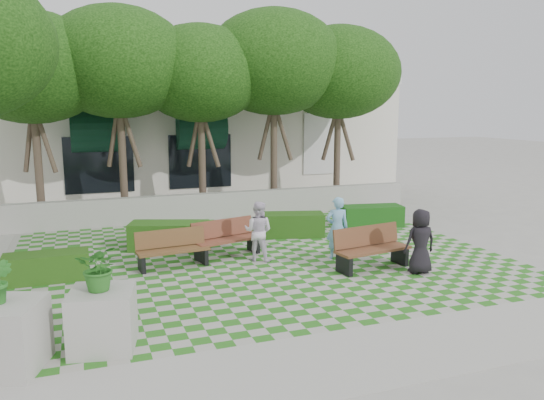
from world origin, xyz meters
name	(u,v)px	position (x,y,z in m)	size (l,w,h in m)	color
ground	(274,269)	(0.00, 0.00, 0.00)	(90.00, 90.00, 0.00)	gray
lawn	(260,258)	(0.00, 1.00, 0.01)	(12.00, 12.00, 0.00)	#2B721E
sidewalk_south	(378,354)	(0.00, -4.70, 0.01)	(16.00, 2.00, 0.01)	#9E9B93
retaining_wall	(212,206)	(0.00, 6.20, 0.45)	(15.00, 0.36, 0.90)	#9E9B93
bench_east	(371,249)	(2.22, -0.71, 0.48)	(1.98, 0.92, 1.00)	brown
bench_mid	(226,239)	(-0.77, 1.49, 0.45)	(1.89, 1.05, 0.94)	brown
bench_west	(172,249)	(-2.23, 1.01, 0.43)	(1.76, 0.73, 0.90)	brown
hedge_east	(372,216)	(4.56, 3.22, 0.34)	(1.95, 0.78, 0.68)	#144713
hedge_midright	(290,225)	(1.60, 2.93, 0.35)	(1.98, 0.79, 0.69)	#1E4612
hedge_midleft	(169,236)	(-2.04, 2.69, 0.37)	(2.10, 0.84, 0.74)	#214D14
hedge_west	(47,267)	(-5.04, 0.94, 0.31)	(1.79, 0.72, 0.63)	#214813
planter_front	(102,306)	(-4.01, -3.01, 0.70)	(1.15, 1.15, 1.73)	#9E9B93
planter_back	(4,333)	(-5.40, -3.27, 0.57)	(1.30, 1.30, 1.71)	#9E9B93
person_blue	(337,228)	(1.82, 0.31, 0.80)	(0.58, 0.38, 1.60)	#7CB8E3
person_dark	(420,241)	(3.08, -1.44, 0.76)	(0.74, 0.48, 1.52)	black
person_white	(258,231)	(-0.11, 0.82, 0.76)	(0.74, 0.57, 1.51)	silver
tree_row	(153,63)	(-1.86, 5.95, 5.18)	(17.70, 13.40, 7.41)	#47382B
building	(191,134)	(0.93, 14.08, 2.52)	(18.00, 8.92, 5.15)	silver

